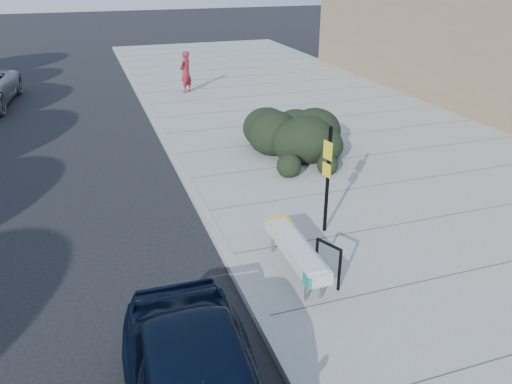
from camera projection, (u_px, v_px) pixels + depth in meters
ground at (262, 324)px, 8.16m from camera, size 120.00×120.00×0.00m
sidewalk_near at (390, 169)px, 14.07m from camera, size 11.20×50.00×0.15m
curb_near at (195, 196)px, 12.42m from camera, size 0.22×50.00×0.17m
bench at (296, 249)px, 9.03m from camera, size 0.49×2.20×0.66m
bike_rack at (328, 260)px, 8.74m from camera, size 0.27×0.53×0.84m
sign_post at (327, 173)px, 10.15m from camera, size 0.11×0.27×2.33m
hedge at (295, 129)px, 14.85m from camera, size 2.21×3.98×1.44m
pedestrian at (186, 72)px, 21.70m from camera, size 0.77×0.75×1.78m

